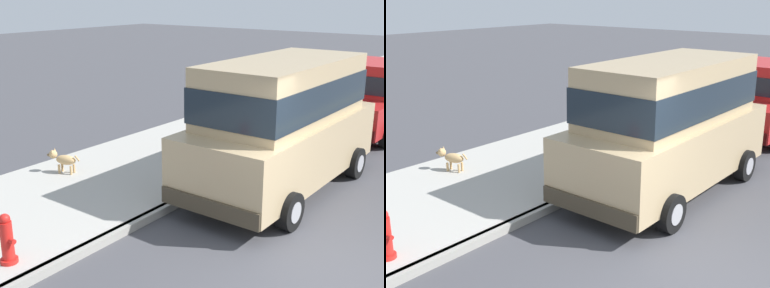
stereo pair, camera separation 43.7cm
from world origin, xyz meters
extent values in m
plane|color=#424247|center=(0.00, 0.00, 0.00)|extent=(80.00, 80.00, 0.00)
cube|color=gray|center=(-3.20, 0.00, 0.07)|extent=(0.16, 64.00, 0.14)
cube|color=#A8A59E|center=(-5.00, 0.00, 0.07)|extent=(3.60, 64.00, 0.14)
cube|color=tan|center=(-2.13, 2.59, 0.87)|extent=(1.91, 4.81, 1.10)
cube|color=tan|center=(-2.13, 2.59, 1.97)|extent=(1.68, 3.81, 1.10)
cube|color=#19232D|center=(-2.13, 2.59, 1.89)|extent=(1.72, 3.85, 0.61)
cube|color=#3E3527|center=(-2.14, 4.94, 0.46)|extent=(1.86, 0.21, 0.28)
cube|color=#3E3527|center=(-2.13, 0.24, 0.46)|extent=(1.86, 0.21, 0.28)
cylinder|color=black|center=(-3.09, 4.07, 0.32)|extent=(0.22, 0.64, 0.64)
cylinder|color=#9E9EA3|center=(-3.09, 4.07, 0.32)|extent=(0.24, 0.35, 0.35)
cylinder|color=black|center=(-1.19, 4.08, 0.32)|extent=(0.22, 0.64, 0.64)
cylinder|color=#9E9EA3|center=(-1.19, 4.08, 0.32)|extent=(0.24, 0.35, 0.35)
cylinder|color=black|center=(-3.08, 1.10, 0.32)|extent=(0.22, 0.64, 0.64)
cylinder|color=#9E9EA3|center=(-3.08, 1.10, 0.32)|extent=(0.24, 0.35, 0.35)
cylinder|color=black|center=(-1.18, 1.10, 0.32)|extent=(0.22, 0.64, 0.64)
cylinder|color=#9E9EA3|center=(-1.18, 1.10, 0.32)|extent=(0.24, 0.35, 0.35)
cube|color=#EAEACC|center=(-2.73, 4.96, 1.04)|extent=(0.28, 0.08, 0.14)
cube|color=#EAEACC|center=(-1.55, 4.97, 1.04)|extent=(0.28, 0.08, 0.14)
cube|color=red|center=(-2.17, 7.99, 0.70)|extent=(1.88, 4.53, 0.76)
cube|color=red|center=(-2.17, 7.89, 1.50)|extent=(1.62, 2.13, 0.84)
cube|color=#19232D|center=(-2.17, 7.89, 1.44)|extent=(1.66, 2.17, 0.46)
cube|color=#400A0A|center=(-2.21, 5.79, 0.46)|extent=(1.77, 0.23, 0.28)
cylinder|color=black|center=(-3.05, 9.40, 0.32)|extent=(0.23, 0.64, 0.64)
cylinder|color=#9E9EA3|center=(-3.05, 9.40, 0.32)|extent=(0.25, 0.36, 0.35)
cylinder|color=black|center=(-3.10, 6.61, 0.32)|extent=(0.23, 0.64, 0.64)
cylinder|color=#9E9EA3|center=(-3.10, 6.61, 0.32)|extent=(0.25, 0.36, 0.35)
cube|color=#EAEACC|center=(-2.69, 10.23, 0.81)|extent=(0.28, 0.08, 0.14)
cylinder|color=black|center=(-2.98, 11.63, 0.32)|extent=(0.24, 0.65, 0.64)
cylinder|color=#9E9EA3|center=(-2.98, 11.63, 0.32)|extent=(0.25, 0.36, 0.35)
ellipsoid|color=tan|center=(-5.84, 0.40, 0.42)|extent=(0.48, 0.34, 0.20)
cylinder|color=tan|center=(-5.95, 0.29, 0.23)|extent=(0.05, 0.05, 0.18)
cylinder|color=tan|center=(-5.99, 0.41, 0.23)|extent=(0.05, 0.05, 0.18)
cylinder|color=tan|center=(-5.69, 0.39, 0.23)|extent=(0.05, 0.05, 0.18)
cylinder|color=tan|center=(-5.73, 0.50, 0.23)|extent=(0.05, 0.05, 0.18)
sphere|color=tan|center=(-6.11, 0.30, 0.51)|extent=(0.17, 0.17, 0.17)
ellipsoid|color=brown|center=(-6.20, 0.27, 0.49)|extent=(0.13, 0.10, 0.06)
cone|color=tan|center=(-6.09, 0.26, 0.59)|extent=(0.06, 0.06, 0.07)
cone|color=tan|center=(-6.12, 0.35, 0.59)|extent=(0.06, 0.06, 0.07)
cylinder|color=tan|center=(-5.60, 0.49, 0.48)|extent=(0.12, 0.07, 0.13)
cylinder|color=red|center=(-3.65, -2.39, 0.17)|extent=(0.24, 0.24, 0.06)
cylinder|color=red|center=(-3.65, -2.39, 0.47)|extent=(0.17, 0.17, 0.55)
sphere|color=red|center=(-3.65, -2.39, 0.79)|extent=(0.15, 0.15, 0.15)
cylinder|color=red|center=(-3.77, -2.39, 0.50)|extent=(0.10, 0.07, 0.07)
cylinder|color=red|center=(-3.53, -2.39, 0.50)|extent=(0.10, 0.07, 0.07)
camera|label=1|loc=(2.03, -5.72, 3.70)|focal=46.86mm
camera|label=2|loc=(2.37, -5.45, 3.70)|focal=46.86mm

